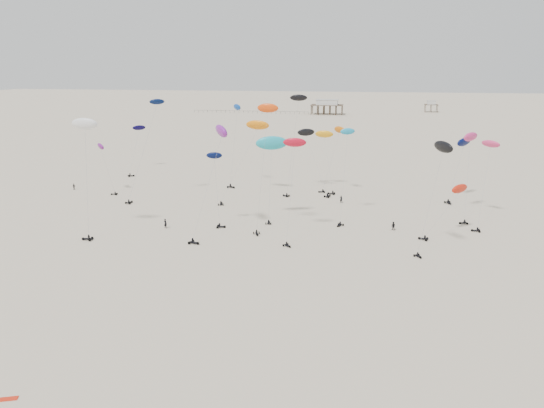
% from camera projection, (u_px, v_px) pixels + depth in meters
% --- Properties ---
extents(ground_plane, '(900.00, 900.00, 0.00)m').
position_uv_depth(ground_plane, '(322.00, 149.00, 207.87)').
color(ground_plane, beige).
extents(pavilion_main, '(21.00, 13.00, 9.80)m').
position_uv_depth(pavilion_main, '(327.00, 108.00, 351.21)').
color(pavilion_main, brown).
rests_on(pavilion_main, ground).
extents(pavilion_small, '(9.00, 7.00, 8.00)m').
position_uv_depth(pavilion_small, '(431.00, 107.00, 367.98)').
color(pavilion_small, brown).
rests_on(pavilion_small, ground).
extents(pier_fence, '(80.20, 0.20, 1.50)m').
position_uv_depth(pier_fence, '(250.00, 112.00, 360.98)').
color(pier_fence, black).
rests_on(pier_fence, ground).
extents(rig_0, '(4.65, 4.85, 25.38)m').
position_uv_depth(rig_0, '(265.00, 141.00, 101.23)').
color(rig_0, black).
rests_on(rig_0, ground).
extents(rig_1, '(7.54, 11.98, 24.86)m').
position_uv_depth(rig_1, '(147.00, 139.00, 128.42)').
color(rig_1, black).
rests_on(rig_1, ground).
extents(rig_2, '(6.80, 3.76, 17.31)m').
position_uv_depth(rig_2, '(335.00, 145.00, 135.09)').
color(rig_2, black).
rests_on(rig_2, ground).
extents(rig_3, '(3.41, 10.90, 19.71)m').
position_uv_depth(rig_3, '(345.00, 166.00, 111.61)').
color(rig_3, black).
rests_on(rig_3, ground).
extents(rig_4, '(6.95, 10.59, 15.65)m').
position_uv_depth(rig_4, '(461.00, 153.00, 128.67)').
color(rig_4, black).
rests_on(rig_4, ground).
extents(rig_5, '(6.41, 17.64, 18.73)m').
position_uv_depth(rig_5, '(137.00, 140.00, 165.65)').
color(rig_5, black).
rests_on(rig_5, ground).
extents(rig_6, '(6.00, 6.59, 20.09)m').
position_uv_depth(rig_6, '(440.00, 161.00, 89.78)').
color(rig_6, black).
rests_on(rig_6, ground).
extents(rig_7, '(4.02, 7.38, 22.23)m').
position_uv_depth(rig_7, '(235.00, 138.00, 142.33)').
color(rig_7, black).
rests_on(rig_7, ground).
extents(rig_8, '(10.11, 16.81, 21.87)m').
position_uv_depth(rig_8, '(254.00, 133.00, 132.88)').
color(rig_8, black).
rests_on(rig_8, ground).
extents(rig_9, '(4.80, 12.99, 18.99)m').
position_uv_depth(rig_9, '(469.00, 152.00, 114.92)').
color(rig_9, black).
rests_on(rig_9, ground).
extents(rig_10, '(6.55, 10.47, 16.34)m').
position_uv_depth(rig_10, '(326.00, 145.00, 140.12)').
color(rig_10, black).
rests_on(rig_10, ground).
extents(rig_11, '(4.08, 3.24, 15.45)m').
position_uv_depth(rig_11, '(217.00, 186.00, 107.31)').
color(rig_11, black).
rests_on(rig_11, ground).
extents(rig_12, '(6.64, 14.18, 18.93)m').
position_uv_depth(rig_12, '(488.00, 163.00, 110.61)').
color(rig_12, black).
rests_on(rig_12, ground).
extents(rig_13, '(10.03, 9.50, 11.94)m').
position_uv_depth(rig_13, '(452.00, 199.00, 103.03)').
color(rig_13, black).
rests_on(rig_13, ground).
extents(rig_14, '(7.04, 13.39, 21.92)m').
position_uv_depth(rig_14, '(218.00, 146.00, 101.35)').
color(rig_14, black).
rests_on(rig_14, ground).
extents(rig_15, '(7.12, 6.92, 18.13)m').
position_uv_depth(rig_15, '(272.00, 148.00, 110.58)').
color(rig_15, black).
rests_on(rig_15, ground).
extents(rig_16, '(10.58, 13.25, 18.26)m').
position_uv_depth(rig_16, '(311.00, 147.00, 138.65)').
color(rig_16, black).
rests_on(rig_16, ground).
extents(rig_17, '(5.26, 6.86, 22.77)m').
position_uv_depth(rig_17, '(85.00, 144.00, 100.44)').
color(rig_17, black).
rests_on(rig_17, ground).
extents(rig_18, '(4.53, 9.83, 19.47)m').
position_uv_depth(rig_18, '(293.00, 160.00, 99.42)').
color(rig_18, black).
rests_on(rig_18, ground).
extents(rig_19, '(5.64, 6.21, 25.45)m').
position_uv_depth(rig_19, '(296.00, 118.00, 131.68)').
color(rig_19, black).
rests_on(rig_19, ground).
extents(rig_20, '(7.19, 5.64, 13.00)m').
position_uv_depth(rig_20, '(103.00, 156.00, 135.91)').
color(rig_20, black).
rests_on(rig_20, ground).
extents(spectator_0, '(0.99, 0.84, 2.32)m').
position_uv_depth(spectator_0, '(166.00, 228.00, 108.25)').
color(spectator_0, black).
rests_on(spectator_0, ground).
extents(spectator_1, '(1.19, 1.07, 2.10)m').
position_uv_depth(spectator_1, '(393.00, 230.00, 106.73)').
color(spectator_1, black).
rests_on(spectator_1, ground).
extents(spectator_2, '(1.23, 0.83, 1.91)m').
position_uv_depth(spectator_2, '(74.00, 189.00, 141.50)').
color(spectator_2, black).
rests_on(spectator_2, ground).
extents(spectator_3, '(0.88, 0.70, 2.11)m').
position_uv_depth(spectator_3, '(341.00, 203.00, 127.93)').
color(spectator_3, black).
rests_on(spectator_3, ground).
extents(grounded_kite_b, '(1.93, 1.29, 0.07)m').
position_uv_depth(grounded_kite_b, '(8.00, 399.00, 53.00)').
color(grounded_kite_b, red).
rests_on(grounded_kite_b, ground).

